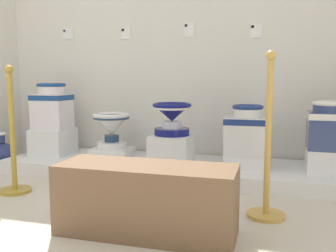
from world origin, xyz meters
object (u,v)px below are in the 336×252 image
(plinth_block_central_ornate, at_px, (246,161))
(plinth_block_leftmost, at_px, (326,161))
(antique_toilet_slender_white, at_px, (172,115))
(stanchion_post_near_left, at_px, (13,154))
(info_placard_fourth, at_px, (256,31))
(info_placard_first, at_px, (68,34))
(antique_toilet_squat_floral, at_px, (111,126))
(info_placard_second, at_px, (126,33))
(antique_toilet_central_ornate, at_px, (247,130))
(plinth_block_slender_white, at_px, (172,150))
(decorative_vase_spare, at_px, (1,153))
(antique_toilet_leftmost, at_px, (328,124))
(stanchion_post_near_right, at_px, (267,166))
(plinth_block_broad_patterned, at_px, (53,141))
(museum_bench, at_px, (146,200))
(plinth_block_squat_floral, at_px, (112,152))
(antique_toilet_broad_patterned, at_px, (52,105))
(info_placard_third, at_px, (189,30))

(plinth_block_central_ornate, distance_m, plinth_block_leftmost, 0.64)
(antique_toilet_slender_white, xyz_separation_m, stanchion_post_near_left, (-1.06, -0.77, -0.26))
(plinth_block_leftmost, bearing_deg, info_placard_fourth, 143.04)
(info_placard_first, bearing_deg, antique_toilet_squat_floral, -28.48)
(stanchion_post_near_left, bearing_deg, plinth_block_central_ornate, 26.06)
(info_placard_first, relative_size, info_placard_second, 1.11)
(antique_toilet_squat_floral, height_order, info_placard_second, info_placard_second)
(info_placard_first, distance_m, info_placard_fourth, 1.98)
(stanchion_post_near_left, bearing_deg, info_placard_fourth, 36.20)
(antique_toilet_central_ornate, bearing_deg, plinth_block_slender_white, -173.95)
(plinth_block_leftmost, xyz_separation_m, decorative_vase_spare, (-3.03, -0.15, -0.07))
(antique_toilet_squat_floral, relative_size, plinth_block_slender_white, 0.96)
(antique_toilet_central_ornate, xyz_separation_m, antique_toilet_leftmost, (0.64, -0.02, 0.08))
(plinth_block_central_ornate, xyz_separation_m, info_placard_fourth, (0.03, 0.44, 1.15))
(antique_toilet_squat_floral, bearing_deg, antique_toilet_leftmost, -3.12)
(antique_toilet_squat_floral, xyz_separation_m, stanchion_post_near_right, (1.49, -0.93, -0.09))
(stanchion_post_near_right, bearing_deg, plinth_block_broad_patterned, 156.84)
(plinth_block_central_ornate, height_order, antique_toilet_central_ornate, antique_toilet_central_ornate)
(antique_toilet_slender_white, relative_size, stanchion_post_near_right, 0.33)
(plinth_block_broad_patterned, relative_size, museum_bench, 0.37)
(antique_toilet_leftmost, height_order, info_placard_first, info_placard_first)
(plinth_block_slender_white, distance_m, plinth_block_central_ornate, 0.66)
(info_placard_first, height_order, info_placard_second, info_placard_first)
(info_placard_first, xyz_separation_m, info_placard_second, (0.67, -0.00, -0.01))
(antique_toilet_slender_white, distance_m, plinth_block_central_ornate, 0.76)
(plinth_block_central_ornate, bearing_deg, plinth_block_slender_white, -173.95)
(antique_toilet_leftmost, height_order, info_placard_second, info_placard_second)
(antique_toilet_slender_white, xyz_separation_m, info_placard_fourth, (0.68, 0.50, 0.77))
(plinth_block_slender_white, bearing_deg, decorative_vase_spare, -176.76)
(plinth_block_leftmost, relative_size, stanchion_post_near_right, 0.29)
(plinth_block_slender_white, distance_m, museum_bench, 1.26)
(plinth_block_squat_floral, relative_size, decorative_vase_spare, 1.09)
(plinth_block_leftmost, relative_size, info_placard_first, 2.32)
(antique_toilet_broad_patterned, distance_m, plinth_block_central_ornate, 1.99)
(plinth_block_slender_white, xyz_separation_m, antique_toilet_central_ornate, (0.65, 0.07, 0.19))
(plinth_block_central_ornate, relative_size, decorative_vase_spare, 1.06)
(plinth_block_central_ornate, relative_size, info_placard_second, 3.11)
(antique_toilet_squat_floral, distance_m, plinth_block_central_ornate, 1.33)
(antique_toilet_leftmost, xyz_separation_m, decorative_vase_spare, (-3.03, -0.15, -0.37))
(info_placard_fourth, height_order, museum_bench, info_placard_fourth)
(plinth_block_broad_patterned, xyz_separation_m, antique_toilet_central_ornate, (1.94, -0.06, 0.19))
(antique_toilet_leftmost, relative_size, info_placard_third, 2.87)
(antique_toilet_squat_floral, distance_m, antique_toilet_central_ornate, 1.30)
(info_placard_third, xyz_separation_m, stanchion_post_near_left, (-1.10, -1.27, -1.06))
(antique_toilet_slender_white, height_order, stanchion_post_near_left, stanchion_post_near_left)
(antique_toilet_central_ornate, bearing_deg, museum_bench, -109.40)
(plinth_block_squat_floral, height_order, stanchion_post_near_right, stanchion_post_near_right)
(decorative_vase_spare, bearing_deg, stanchion_post_near_right, -14.80)
(plinth_block_leftmost, bearing_deg, info_placard_third, 159.87)
(plinth_block_squat_floral, bearing_deg, antique_toilet_slender_white, -13.18)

